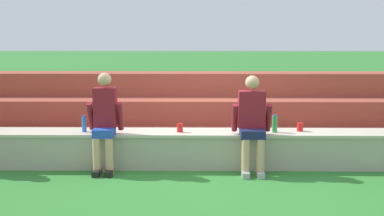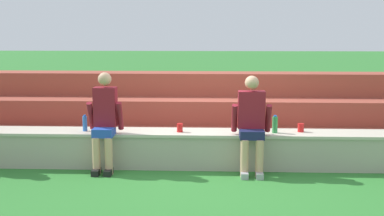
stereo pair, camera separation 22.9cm
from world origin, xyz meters
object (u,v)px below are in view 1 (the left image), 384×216
water_bottle_mid_left (84,124)px  plastic_cup_right_end (180,128)px  water_bottle_mid_right (275,124)px  person_left_of_center (105,120)px  person_center (252,122)px  plastic_cup_left_end (300,127)px

water_bottle_mid_left → plastic_cup_right_end: bearing=-0.3°
water_bottle_mid_right → plastic_cup_right_end: water_bottle_mid_right is taller
person_left_of_center → water_bottle_mid_right: 2.43m
person_left_of_center → person_center: (2.06, -0.03, -0.01)m
person_center → water_bottle_mid_left: size_ratio=5.71×
water_bottle_mid_left → water_bottle_mid_right: (2.76, -0.00, 0.01)m
water_bottle_mid_left → water_bottle_mid_right: water_bottle_mid_right is taller
plastic_cup_right_end → person_center: bearing=-14.1°
person_left_of_center → plastic_cup_left_end: size_ratio=11.46×
person_center → plastic_cup_left_end: bearing=25.0°
water_bottle_mid_right → plastic_cup_left_end: bearing=12.5°
person_left_of_center → water_bottle_mid_right: size_ratio=5.44×
water_bottle_mid_right → plastic_cup_right_end: (-1.37, -0.00, -0.06)m
person_left_of_center → plastic_cup_left_end: (2.80, 0.31, -0.15)m
water_bottle_mid_left → plastic_cup_right_end: water_bottle_mid_left is taller
person_center → plastic_cup_left_end: (0.74, 0.35, -0.14)m
water_bottle_mid_right → water_bottle_mid_left: bearing=180.0°
plastic_cup_left_end → water_bottle_mid_right: bearing=-167.5°
water_bottle_mid_left → person_center: bearing=-6.2°
person_center → plastic_cup_right_end: (-1.01, 0.26, -0.14)m
water_bottle_mid_left → plastic_cup_left_end: bearing=1.5°
person_center → water_bottle_mid_right: size_ratio=5.31×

